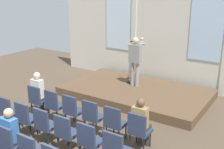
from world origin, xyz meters
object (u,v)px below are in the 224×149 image
audience_r2_c2 (12,133)px  chair_r2_c2 (10,142)px  audience_r0_c5 (141,120)px  chair_r1_c3 (66,131)px  chair_r0_c2 (72,109)px  chair_r1_c4 (89,139)px  speaker (135,58)px  chair_r1_c5 (116,149)px  chair_r0_c0 (38,99)px  audience_r0_c0 (39,91)px  chair_r1_c2 (45,124)px  chair_r0_c1 (54,104)px  chair_r0_c3 (93,115)px  mic_stand (131,73)px  chair_r0_c5 (139,129)px  chair_r1_c0 (9,111)px  chair_r0_c4 (115,122)px  chair_r1_c1 (26,117)px

audience_r2_c2 → chair_r2_c2: bearing=-90.0°
audience_r0_c5 → chair_r1_c3: size_ratio=1.36×
chair_r0_c2 → audience_r2_c2: bearing=-90.0°
chair_r1_c4 → chair_r2_c2: same height
speaker → audience_r2_c2: 5.14m
chair_r1_c5 → chair_r0_c0: bearing=163.3°
chair_r1_c5 → chair_r2_c2: same height
chair_r1_c3 → chair_r2_c2: same height
chair_r0_c0 → audience_r0_c0: 0.22m
speaker → audience_r0_c5: speaker is taller
audience_r0_c0 → chair_r1_c2: 1.74m
audience_r0_c0 → chair_r0_c1: 0.70m
chair_r0_c0 → chair_r0_c3: bearing=0.0°
mic_stand → chair_r1_c4: size_ratio=1.65×
chair_r0_c5 → chair_r1_c3: bearing=-143.1°
chair_r0_c3 → chair_r1_c0: size_ratio=1.00×
chair_r2_c2 → chair_r0_c4: bearing=56.3°
chair_r0_c2 → chair_r1_c4: bearing=-36.9°
chair_r0_c3 → chair_r2_c2: (-0.67, -2.01, 0.00)m
chair_r1_c0 → chair_r1_c4: same height
chair_r1_c5 → audience_r2_c2: size_ratio=0.73×
chair_r1_c0 → audience_r2_c2: audience_r2_c2 is taller
speaker → chair_r1_c5: bearing=-66.1°
audience_r0_c5 → chair_r1_c4: bearing=-121.6°
chair_r1_c3 → chair_r2_c2: 1.21m
chair_r0_c4 → speaker: bearing=110.4°
chair_r0_c3 → audience_r0_c5: (1.34, 0.08, 0.18)m
speaker → chair_r1_c1: bearing=-101.1°
chair_r1_c3 → audience_r2_c2: bearing=-126.0°
chair_r0_c5 → chair_r1_c2: (-2.01, -1.00, 0.00)m
chair_r1_c1 → chair_r1_c4: bearing=0.0°
chair_r0_c3 → audience_r0_c5: 1.35m
speaker → chair_r2_c2: 5.24m
audience_r0_c0 → chair_r1_c4: 2.90m
chair_r0_c4 → chair_r0_c3: bearing=180.0°
mic_stand → chair_r0_c4: mic_stand is taller
chair_r1_c5 → chair_r1_c3: bearing=180.0°
chair_r0_c5 → chair_r1_c0: bearing=-163.3°
chair_r0_c3 → chair_r0_c4: size_ratio=1.00×
chair_r0_c4 → chair_r1_c1: 2.25m
chair_r1_c2 → speaker: bearing=87.9°
chair_r1_c3 → chair_r1_c4: same height
audience_r2_c2 → chair_r1_c2: bearing=90.0°
chair_r1_c1 → chair_r1_c4: 2.01m
chair_r0_c5 → chair_r1_c1: 2.86m
audience_r0_c0 → chair_r0_c3: audience_r0_c0 is taller
chair_r0_c3 → chair_r1_c0: bearing=-153.4°
mic_stand → chair_r1_c5: (2.14, -4.42, -0.09)m
chair_r1_c1 → chair_r2_c2: size_ratio=1.00×
chair_r0_c2 → chair_r1_c1: (-0.67, -1.00, 0.00)m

